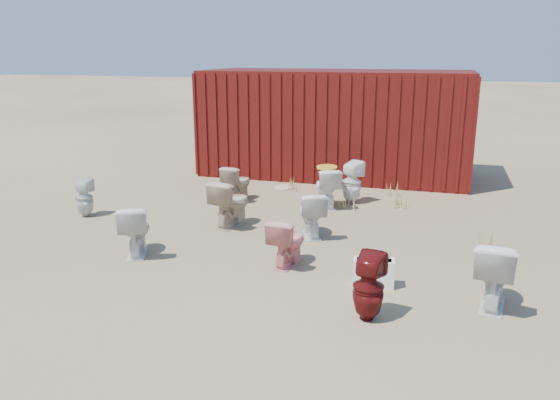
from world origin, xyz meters
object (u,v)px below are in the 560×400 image
(shipping_container, at_px, (336,123))
(toilet_front_maroon, at_px, (368,287))
(toilet_back_beige_right, at_px, (231,203))
(toilet_back_e, at_px, (352,182))
(toilet_front_e, at_px, (494,273))
(toilet_back_yellowlid, at_px, (326,187))
(toilet_front_a, at_px, (135,229))
(loose_tank, at_px, (374,273))
(toilet_back_beige_left, at_px, (237,183))
(toilet_back_a, at_px, (84,198))
(toilet_front_c, at_px, (311,214))
(toilet_front_pink, at_px, (288,241))

(shipping_container, distance_m, toilet_front_maroon, 7.38)
(toilet_back_beige_right, distance_m, toilet_back_e, 2.61)
(toilet_front_e, xyz_separation_m, toilet_back_yellowlid, (-2.66, 3.51, -0.03))
(toilet_front_a, distance_m, toilet_back_e, 4.39)
(toilet_back_yellowlid, distance_m, loose_tank, 3.60)
(shipping_container, xyz_separation_m, toilet_back_e, (0.80, -2.47, -0.79))
(toilet_back_e, bearing_deg, toilet_back_beige_right, 77.37)
(toilet_front_maroon, distance_m, loose_tank, 0.92)
(toilet_front_a, xyz_separation_m, toilet_front_e, (4.77, -0.32, 0.03))
(toilet_back_beige_right, xyz_separation_m, loose_tank, (2.57, -1.77, -0.22))
(toilet_back_yellowlid, bearing_deg, toilet_front_a, 31.20)
(toilet_back_beige_right, bearing_deg, toilet_back_e, -116.18)
(toilet_back_beige_left, height_order, toilet_back_yellowlid, toilet_back_yellowlid)
(shipping_container, distance_m, toilet_back_beige_left, 3.32)
(toilet_back_a, relative_size, toilet_back_e, 0.82)
(toilet_back_beige_left, distance_m, loose_tank, 4.52)
(toilet_back_yellowlid, height_order, loose_tank, toilet_back_yellowlid)
(toilet_back_e, bearing_deg, toilet_front_c, 109.76)
(shipping_container, relative_size, toilet_back_beige_left, 8.72)
(toilet_front_a, distance_m, toilet_back_yellowlid, 3.83)
(toilet_front_maroon, bearing_deg, loose_tank, -76.77)
(toilet_front_maroon, xyz_separation_m, toilet_back_yellowlid, (-1.33, 4.25, -0.00))
(toilet_back_yellowlid, height_order, toilet_back_e, toilet_back_e)
(toilet_front_e, relative_size, toilet_back_e, 0.98)
(toilet_front_a, distance_m, toilet_front_c, 2.67)
(toilet_front_e, xyz_separation_m, toilet_back_a, (-6.61, 1.71, -0.06))
(toilet_back_beige_right, relative_size, loose_tank, 1.57)
(toilet_front_e, distance_m, loose_tank, 1.40)
(toilet_back_e, height_order, loose_tank, toilet_back_e)
(toilet_back_yellowlid, distance_m, toilet_back_e, 0.57)
(toilet_back_beige_right, bearing_deg, toilet_back_beige_left, -58.67)
(toilet_front_pink, bearing_deg, toilet_back_e, -85.03)
(loose_tank, bearing_deg, toilet_back_beige_right, 138.81)
(toilet_front_e, bearing_deg, toilet_front_c, -27.79)
(toilet_front_maroon, xyz_separation_m, toilet_back_beige_left, (-3.10, 4.23, -0.03))
(toilet_front_e, bearing_deg, loose_tank, 0.79)
(toilet_back_beige_left, relative_size, toilet_back_e, 0.85)
(toilet_back_yellowlid, bearing_deg, toilet_back_beige_right, 25.50)
(toilet_front_pink, xyz_separation_m, toilet_front_e, (2.57, -0.53, 0.06))
(toilet_back_yellowlid, bearing_deg, toilet_front_c, 68.22)
(toilet_front_pink, distance_m, toilet_back_a, 4.20)
(shipping_container, relative_size, toilet_back_a, 8.95)
(toilet_front_e, xyz_separation_m, loose_tank, (-1.37, 0.16, -0.22))
(toilet_front_a, height_order, toilet_front_e, toilet_front_e)
(shipping_container, relative_size, toilet_front_e, 7.51)
(toilet_front_c, relative_size, toilet_back_beige_left, 1.05)
(toilet_front_maroon, relative_size, toilet_back_beige_left, 1.09)
(toilet_back_yellowlid, bearing_deg, toilet_front_e, 101.74)
(toilet_front_c, relative_size, toilet_back_e, 0.89)
(shipping_container, xyz_separation_m, toilet_back_yellowlid, (0.40, -2.88, -0.83))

